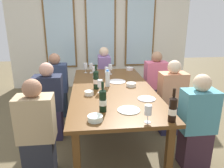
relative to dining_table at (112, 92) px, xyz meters
name	(u,v)px	position (x,y,z in m)	size (l,w,h in m)	color
ground_plane	(112,135)	(0.00, 0.00, -0.68)	(12.00, 12.00, 0.00)	brown
back_wall_with_windows	(101,27)	(0.00, 2.47, 0.77)	(4.30, 0.10, 2.90)	silver
dining_table	(112,92)	(0.00, 0.00, 0.00)	(1.10, 2.28, 0.74)	brown
white_plate_0	(147,99)	(0.36, -0.47, 0.07)	(0.21, 0.21, 0.01)	white
white_plate_1	(129,110)	(0.09, -0.77, 0.07)	(0.24, 0.24, 0.01)	white
white_plate_2	(117,81)	(0.11, 0.29, 0.07)	(0.26, 0.26, 0.01)	white
wine_bottle_0	(96,80)	(-0.22, -0.01, 0.20)	(0.08, 0.08, 0.34)	black
wine_bottle_1	(173,109)	(0.45, -1.05, 0.19)	(0.08, 0.08, 0.32)	black
wine_bottle_2	(103,100)	(-0.18, -0.76, 0.19)	(0.08, 0.08, 0.32)	black
tasting_bowl_0	(130,69)	(0.44, 1.01, 0.09)	(0.12, 0.12, 0.05)	white
tasting_bowl_1	(95,118)	(-0.27, -0.96, 0.09)	(0.15, 0.15, 0.05)	white
tasting_bowl_2	(89,93)	(-0.32, -0.25, 0.09)	(0.11, 0.11, 0.05)	white
tasting_bowl_3	(131,85)	(0.28, 0.04, 0.09)	(0.14, 0.14, 0.05)	white
water_bottle	(108,79)	(-0.06, 0.09, 0.18)	(0.06, 0.06, 0.24)	white
wine_glass_0	(91,66)	(-0.27, 0.88, 0.19)	(0.07, 0.07, 0.17)	white
wine_glass_1	(85,66)	(-0.37, 0.90, 0.19)	(0.07, 0.07, 0.17)	white
wine_glass_2	(148,111)	(0.21, -1.05, 0.18)	(0.07, 0.07, 0.17)	white
wine_glass_3	(94,70)	(-0.23, 0.60, 0.18)	(0.07, 0.07, 0.17)	white
wine_glass_4	(107,70)	(-0.03, 0.55, 0.18)	(0.07, 0.07, 0.17)	white
wine_glass_5	(100,84)	(-0.18, -0.18, 0.18)	(0.07, 0.07, 0.17)	white
wine_glass_6	(110,67)	(0.05, 0.75, 0.19)	(0.07, 0.07, 0.17)	white
seated_person_0	(37,133)	(-0.88, -0.75, -0.15)	(0.38, 0.24, 1.11)	#272932
seated_person_1	(197,124)	(0.88, -0.76, -0.15)	(0.38, 0.24, 1.11)	#39232F
seated_person_2	(49,104)	(-0.88, 0.04, -0.15)	(0.38, 0.24, 1.11)	#2B2542
seated_person_3	(172,100)	(0.88, 0.01, -0.15)	(0.38, 0.24, 1.11)	#272441
seated_person_4	(57,87)	(-0.88, 0.80, -0.15)	(0.38, 0.24, 1.11)	#212C39
seated_person_5	(155,84)	(0.88, 0.80, -0.15)	(0.38, 0.24, 1.11)	#302736
seated_person_6	(104,75)	(0.00, 1.49, -0.15)	(0.24, 0.38, 1.11)	#2E3539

